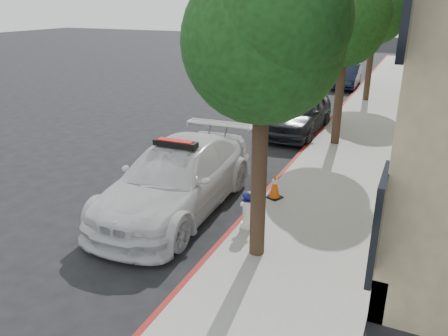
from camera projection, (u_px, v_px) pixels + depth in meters
ground at (181, 196)px, 11.71m from camera, size 120.00×120.00×0.00m
sidewalk at (369, 121)px, 18.79m from camera, size 3.20×50.00×0.15m
curb_strip at (333, 117)px, 19.38m from camera, size 0.12×50.00×0.15m
tree_near at (264, 41)px, 7.33m from camera, size 2.92×2.82×5.62m
tree_mid at (347, 25)px, 14.17m from camera, size 2.77×2.64×5.43m
tree_far at (376, 12)px, 20.89m from camera, size 3.10×3.00×5.81m
police_car at (177, 178)px, 10.75m from camera, size 2.50×5.76×1.80m
parked_car_mid at (299, 113)px, 17.08m from camera, size 1.94×4.69×1.59m
parked_car_far at (346, 76)px, 26.33m from camera, size 1.63×4.19×1.36m
fire_hydrant at (248, 210)px, 9.68m from camera, size 0.36×0.33×0.87m
traffic_cone at (275, 186)px, 11.16m from camera, size 0.45×0.45×0.66m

